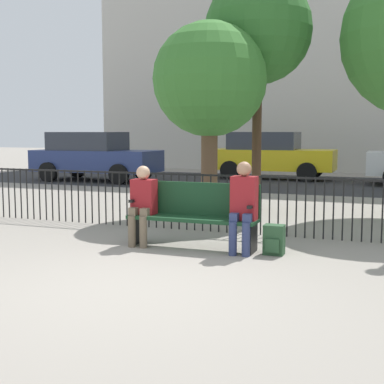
{
  "coord_description": "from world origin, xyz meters",
  "views": [
    {
      "loc": [
        2.6,
        -4.95,
        1.64
      ],
      "look_at": [
        0.0,
        1.99,
        0.8
      ],
      "focal_mm": 50.0,
      "sensor_mm": 36.0,
      "label": 1
    }
  ],
  "objects_px": {
    "backpack": "(274,240)",
    "tree_2": "(258,31)",
    "seated_person_1": "(243,203)",
    "parked_car_0": "(270,154)",
    "seated_person_0": "(142,201)",
    "tree_0": "(210,81)",
    "park_bench": "(194,213)",
    "parked_car_2": "(94,155)"
  },
  "relations": [
    {
      "from": "backpack",
      "to": "tree_2",
      "type": "xyz_separation_m",
      "value": [
        -1.22,
        3.98,
        3.48
      ]
    },
    {
      "from": "seated_person_1",
      "to": "parked_car_0",
      "type": "height_order",
      "value": "parked_car_0"
    },
    {
      "from": "seated_person_0",
      "to": "seated_person_1",
      "type": "distance_m",
      "value": 1.5
    },
    {
      "from": "seated_person_1",
      "to": "tree_2",
      "type": "relative_size",
      "value": 0.26
    },
    {
      "from": "seated_person_0",
      "to": "seated_person_1",
      "type": "relative_size",
      "value": 0.93
    },
    {
      "from": "seated_person_0",
      "to": "seated_person_1",
      "type": "xyz_separation_m",
      "value": [
        1.49,
        0.01,
        0.05
      ]
    },
    {
      "from": "tree_0",
      "to": "backpack",
      "type": "bearing_deg",
      "value": -56.44
    },
    {
      "from": "park_bench",
      "to": "seated_person_0",
      "type": "xyz_separation_m",
      "value": [
        -0.74,
        -0.13,
        0.15
      ]
    },
    {
      "from": "tree_2",
      "to": "parked_car_0",
      "type": "bearing_deg",
      "value": 100.02
    },
    {
      "from": "park_bench",
      "to": "tree_0",
      "type": "relative_size",
      "value": 0.5
    },
    {
      "from": "parked_car_2",
      "to": "park_bench",
      "type": "bearing_deg",
      "value": -51.76
    },
    {
      "from": "tree_0",
      "to": "parked_car_0",
      "type": "distance_m",
      "value": 8.78
    },
    {
      "from": "seated_person_0",
      "to": "tree_2",
      "type": "relative_size",
      "value": 0.24
    },
    {
      "from": "seated_person_1",
      "to": "backpack",
      "type": "height_order",
      "value": "seated_person_1"
    },
    {
      "from": "tree_2",
      "to": "seated_person_0",
      "type": "bearing_deg",
      "value": -99.58
    },
    {
      "from": "tree_0",
      "to": "parked_car_0",
      "type": "relative_size",
      "value": 0.88
    },
    {
      "from": "parked_car_0",
      "to": "parked_car_2",
      "type": "bearing_deg",
      "value": -152.26
    },
    {
      "from": "parked_car_2",
      "to": "tree_2",
      "type": "bearing_deg",
      "value": -34.66
    },
    {
      "from": "parked_car_2",
      "to": "seated_person_1",
      "type": "bearing_deg",
      "value": -49.19
    },
    {
      "from": "park_bench",
      "to": "parked_car_0",
      "type": "relative_size",
      "value": 0.44
    },
    {
      "from": "seated_person_1",
      "to": "tree_0",
      "type": "relative_size",
      "value": 0.33
    },
    {
      "from": "backpack",
      "to": "tree_2",
      "type": "distance_m",
      "value": 5.43
    },
    {
      "from": "park_bench",
      "to": "backpack",
      "type": "relative_size",
      "value": 4.61
    },
    {
      "from": "seated_person_1",
      "to": "tree_0",
      "type": "xyz_separation_m",
      "value": [
        -1.46,
        2.89,
        1.9
      ]
    },
    {
      "from": "backpack",
      "to": "tree_2",
      "type": "bearing_deg",
      "value": 107.07
    },
    {
      "from": "tree_0",
      "to": "parked_car_0",
      "type": "bearing_deg",
      "value": 94.42
    },
    {
      "from": "park_bench",
      "to": "seated_person_0",
      "type": "height_order",
      "value": "seated_person_0"
    },
    {
      "from": "seated_person_1",
      "to": "parked_car_0",
      "type": "distance_m",
      "value": 11.66
    },
    {
      "from": "tree_2",
      "to": "tree_0",
      "type": "bearing_deg",
      "value": -119.11
    },
    {
      "from": "tree_0",
      "to": "tree_2",
      "type": "xyz_separation_m",
      "value": [
        0.65,
        1.16,
        1.08
      ]
    },
    {
      "from": "tree_2",
      "to": "park_bench",
      "type": "bearing_deg",
      "value": -89.14
    },
    {
      "from": "tree_0",
      "to": "parked_car_0",
      "type": "height_order",
      "value": "tree_0"
    },
    {
      "from": "parked_car_0",
      "to": "seated_person_0",
      "type": "bearing_deg",
      "value": -86.87
    },
    {
      "from": "seated_person_0",
      "to": "backpack",
      "type": "bearing_deg",
      "value": 2.2
    },
    {
      "from": "parked_car_2",
      "to": "backpack",
      "type": "bearing_deg",
      "value": -47.44
    },
    {
      "from": "park_bench",
      "to": "parked_car_2",
      "type": "relative_size",
      "value": 0.44
    },
    {
      "from": "park_bench",
      "to": "tree_2",
      "type": "xyz_separation_m",
      "value": [
        -0.06,
        3.92,
        3.18
      ]
    },
    {
      "from": "parked_car_2",
      "to": "tree_0",
      "type": "bearing_deg",
      "value": -43.81
    },
    {
      "from": "parked_car_0",
      "to": "park_bench",
      "type": "bearing_deg",
      "value": -83.11
    },
    {
      "from": "park_bench",
      "to": "parked_car_2",
      "type": "xyz_separation_m",
      "value": [
        -6.72,
        8.53,
        0.35
      ]
    },
    {
      "from": "tree_2",
      "to": "parked_car_2",
      "type": "relative_size",
      "value": 1.14
    },
    {
      "from": "seated_person_0",
      "to": "backpack",
      "type": "relative_size",
      "value": 2.86
    }
  ]
}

